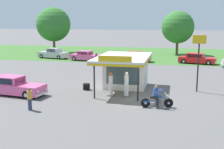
# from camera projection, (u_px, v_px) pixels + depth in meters

# --- Properties ---
(ground_plane) EXTENTS (300.00, 300.00, 0.00)m
(ground_plane) POSITION_uv_depth(u_px,v_px,m) (139.00, 100.00, 22.42)
(ground_plane) COLOR #5B5959
(grass_verge_strip) EXTENTS (120.00, 24.00, 0.01)m
(grass_verge_strip) POSITION_uv_depth(u_px,v_px,m) (161.00, 54.00, 51.20)
(grass_verge_strip) COLOR #3D6B2D
(grass_verge_strip) RESTS_ON ground
(service_station_kiosk) EXTENTS (4.27, 7.03, 3.41)m
(service_station_kiosk) POSITION_uv_depth(u_px,v_px,m) (126.00, 69.00, 26.16)
(service_station_kiosk) COLOR silver
(service_station_kiosk) RESTS_ON ground
(gas_pump_nearside) EXTENTS (0.44, 0.44, 1.94)m
(gas_pump_nearside) POSITION_uv_depth(u_px,v_px,m) (111.00, 85.00, 23.37)
(gas_pump_nearside) COLOR slate
(gas_pump_nearside) RESTS_ON ground
(gas_pump_offside) EXTENTS (0.44, 0.44, 1.99)m
(gas_pump_offside) POSITION_uv_depth(u_px,v_px,m) (126.00, 85.00, 23.10)
(gas_pump_offside) COLOR slate
(gas_pump_offside) RESTS_ON ground
(motorcycle_with_rider) EXTENTS (2.22, 0.77, 1.58)m
(motorcycle_with_rider) POSITION_uv_depth(u_px,v_px,m) (157.00, 98.00, 20.32)
(motorcycle_with_rider) COLOR black
(motorcycle_with_rider) RESTS_ON ground
(featured_classic_sedan) EXTENTS (5.52, 2.41, 1.52)m
(featured_classic_sedan) POSITION_uv_depth(u_px,v_px,m) (13.00, 86.00, 23.79)
(featured_classic_sedan) COLOR #E55993
(featured_classic_sedan) RESTS_ON ground
(parked_car_back_row_far_right) EXTENTS (5.30, 2.91, 1.42)m
(parked_car_back_row_far_right) POSITION_uv_depth(u_px,v_px,m) (197.00, 59.00, 40.55)
(parked_car_back_row_far_right) COLOR red
(parked_car_back_row_far_right) RESTS_ON ground
(parked_car_back_row_centre_left) EXTENTS (5.29, 2.66, 1.44)m
(parked_car_back_row_centre_left) POSITION_uv_depth(u_px,v_px,m) (86.00, 56.00, 43.44)
(parked_car_back_row_centre_left) COLOR #E55993
(parked_car_back_row_centre_left) RESTS_ON ground
(parked_car_second_row_spare) EXTENTS (5.26, 2.83, 1.59)m
(parked_car_second_row_spare) POSITION_uv_depth(u_px,v_px,m) (53.00, 54.00, 46.12)
(parked_car_second_row_spare) COLOR #B7B7BC
(parked_car_second_row_spare) RESTS_ON ground
(parked_car_back_row_left) EXTENTS (5.44, 1.97, 1.50)m
(parked_car_back_row_left) POSITION_uv_depth(u_px,v_px,m) (133.00, 57.00, 42.57)
(parked_car_back_row_left) COLOR #993819
(parked_car_back_row_left) RESTS_ON ground
(bystander_leaning_by_kiosk) EXTENTS (0.34, 0.34, 1.71)m
(bystander_leaning_by_kiosk) POSITION_uv_depth(u_px,v_px,m) (96.00, 59.00, 39.04)
(bystander_leaning_by_kiosk) COLOR black
(bystander_leaning_by_kiosk) RESTS_ON ground
(bystander_standing_back_lot) EXTENTS (0.34, 0.34, 1.54)m
(bystander_standing_back_lot) POSITION_uv_depth(u_px,v_px,m) (30.00, 98.00, 19.71)
(bystander_standing_back_lot) COLOR #2D3351
(bystander_standing_back_lot) RESTS_ON ground
(tree_oak_centre) EXTENTS (6.16, 6.16, 8.22)m
(tree_oak_centre) POSITION_uv_depth(u_px,v_px,m) (53.00, 24.00, 52.99)
(tree_oak_centre) COLOR brown
(tree_oak_centre) RESTS_ON ground
(tree_oak_left) EXTENTS (5.57, 5.57, 7.50)m
(tree_oak_left) POSITION_uv_depth(u_px,v_px,m) (179.00, 28.00, 50.43)
(tree_oak_left) COLOR brown
(tree_oak_left) RESTS_ON ground
(roadside_pole_sign) EXTENTS (1.10, 0.12, 4.77)m
(roadside_pole_sign) POSITION_uv_depth(u_px,v_px,m) (199.00, 53.00, 24.29)
(roadside_pole_sign) COLOR black
(roadside_pole_sign) RESTS_ON ground
(spare_tire_stack) EXTENTS (0.60, 0.60, 0.54)m
(spare_tire_stack) POSITION_uv_depth(u_px,v_px,m) (86.00, 87.00, 25.52)
(spare_tire_stack) COLOR black
(spare_tire_stack) RESTS_ON ground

